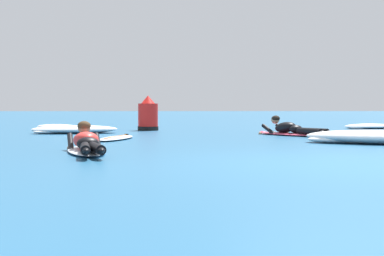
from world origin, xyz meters
The scene contains 9 objects.
ground_plane centered at (0.00, 10.00, 0.00)m, with size 120.00×120.00×0.00m, color #235B84.
surfer_near centered at (-3.45, 1.76, 0.14)m, with size 1.01×2.58×0.54m.
surfer_far centered at (0.76, 7.21, 0.14)m, with size 1.59×2.30×0.53m.
drifting_surfboard centered at (-3.36, 5.59, 0.03)m, with size 0.89×2.11×0.16m.
whitewater_front centered at (-4.75, 8.53, 0.10)m, with size 2.45×1.55×0.22m.
whitewater_mid_right centered at (4.09, 11.39, 0.08)m, with size 1.93×1.45×0.17m.
whitewater_back centered at (-5.83, 11.68, 0.07)m, with size 1.60×1.24×0.15m.
whitewater_far_band centered at (1.93, 3.95, 0.13)m, with size 3.09×2.21×0.27m.
channel_marker_buoy centered at (-2.88, 10.36, 0.42)m, with size 0.62×0.62×1.04m.
Camera 1 is at (-2.08, -7.68, 0.75)m, focal length 56.62 mm.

